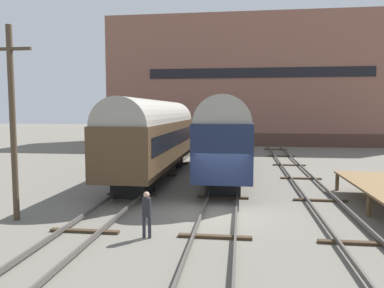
# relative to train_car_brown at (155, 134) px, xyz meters

# --- Properties ---
(ground_plane) EXTENTS (200.00, 200.00, 0.00)m
(ground_plane) POSITION_rel_train_car_brown_xyz_m (4.80, -8.52, -2.91)
(ground_plane) COLOR #6B665B
(track_left) EXTENTS (2.60, 60.00, 0.26)m
(track_left) POSITION_rel_train_car_brown_xyz_m (-0.00, -8.52, -2.77)
(track_left) COLOR #4C4742
(track_left) RESTS_ON ground
(track_middle) EXTENTS (2.60, 60.00, 0.26)m
(track_middle) POSITION_rel_train_car_brown_xyz_m (4.80, -8.52, -2.77)
(track_middle) COLOR #4C4742
(track_middle) RESTS_ON ground
(track_right) EXTENTS (2.60, 60.00, 0.26)m
(track_right) POSITION_rel_train_car_brown_xyz_m (9.60, -8.52, -2.77)
(track_right) COLOR #4C4742
(track_right) RESTS_ON ground
(train_car_brown) EXTENTS (3.04, 15.76, 5.15)m
(train_car_brown) POSITION_rel_train_car_brown_xyz_m (0.00, 0.00, 0.00)
(train_car_brown) COLOR black
(train_car_brown) RESTS_ON ground
(train_car_navy) EXTENTS (2.95, 17.28, 5.23)m
(train_car_navy) POSITION_rel_train_car_brown_xyz_m (4.80, 1.35, 0.07)
(train_car_navy) COLOR black
(train_car_navy) RESTS_ON ground
(person_worker) EXTENTS (0.32, 0.32, 1.65)m
(person_worker) POSITION_rel_train_car_brown_xyz_m (2.42, -11.81, -1.92)
(person_worker) COLOR #282833
(person_worker) RESTS_ON ground
(utility_pole) EXTENTS (1.80, 0.24, 7.83)m
(utility_pole) POSITION_rel_train_car_brown_xyz_m (-3.43, -10.35, 1.16)
(utility_pole) COLOR #473828
(utility_pole) RESTS_ON ground
(warehouse_building) EXTENTS (38.73, 10.88, 16.41)m
(warehouse_building) POSITION_rel_train_car_brown_xyz_m (7.76, 27.82, 5.29)
(warehouse_building) COLOR #4F342A
(warehouse_building) RESTS_ON ground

